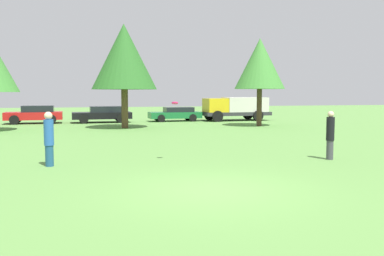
# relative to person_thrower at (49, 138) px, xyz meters

# --- Properties ---
(ground_plane) EXTENTS (120.00, 120.00, 0.00)m
(ground_plane) POSITION_rel_person_thrower_xyz_m (4.17, -4.40, -0.92)
(ground_plane) COLOR #5B8E42
(person_thrower) EXTENTS (0.31, 0.31, 1.77)m
(person_thrower) POSITION_rel_person_thrower_xyz_m (0.00, 0.00, 0.00)
(person_thrower) COLOR navy
(person_thrower) RESTS_ON ground
(person_catcher) EXTENTS (0.28, 0.28, 1.73)m
(person_catcher) POSITION_rel_person_thrower_xyz_m (9.58, -0.88, -0.03)
(person_catcher) COLOR #3F3F47
(person_catcher) RESTS_ON ground
(frisbee) EXTENTS (0.23, 0.22, 0.12)m
(frisbee) POSITION_rel_person_thrower_xyz_m (4.13, -0.06, 1.11)
(frisbee) COLOR #F21E72
(tree_1) EXTENTS (4.31, 4.31, 6.91)m
(tree_1) POSITION_rel_person_thrower_xyz_m (3.52, 14.23, 3.81)
(tree_1) COLOR brown
(tree_1) RESTS_ON ground
(tree_2) EXTENTS (3.54, 3.54, 6.18)m
(tree_2) POSITION_rel_person_thrower_xyz_m (12.94, 13.72, 3.47)
(tree_2) COLOR #473323
(tree_2) RESTS_ON ground
(parked_car_red) EXTENTS (4.29, 2.13, 1.38)m
(parked_car_red) POSITION_rel_person_thrower_xyz_m (-2.88, 20.03, -0.19)
(parked_car_red) COLOR red
(parked_car_red) RESTS_ON ground
(parked_car_black) EXTENTS (4.67, 2.21, 1.30)m
(parked_car_black) POSITION_rel_person_thrower_xyz_m (2.24, 19.92, -0.22)
(parked_car_black) COLOR black
(parked_car_black) RESTS_ON ground
(parked_car_green) EXTENTS (4.35, 1.98, 1.16)m
(parked_car_green) POSITION_rel_person_thrower_xyz_m (8.18, 20.12, -0.30)
(parked_car_green) COLOR #196633
(parked_car_green) RESTS_ON ground
(delivery_truck_yellow) EXTENTS (5.83, 2.54, 1.97)m
(delivery_truck_yellow) POSITION_rel_person_thrower_xyz_m (13.27, 19.67, 0.23)
(delivery_truck_yellow) COLOR #2D2D33
(delivery_truck_yellow) RESTS_ON ground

